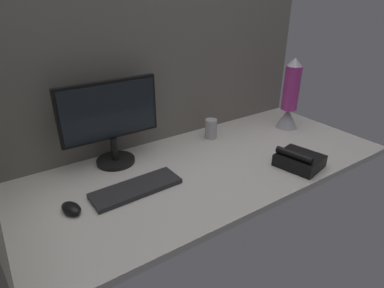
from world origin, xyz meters
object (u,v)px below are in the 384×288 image
Objects in this scene: mouse at (71,208)px; lava_lamp at (290,99)px; keyboard at (136,188)px; desk_phone at (299,160)px; monitor at (110,119)px; mug_steel at (211,129)px.

lava_lamp is (129.48, 10.72, 15.50)cm from mouse.
keyboard is 75.36cm from desk_phone.
monitor is 34.89cm from keyboard.
mouse is at bearing 177.60° from keyboard.
mouse is 86.10cm from mug_steel.
monitor is 1.11× the size of lava_lamp.
lava_lamp is at bearing -11.65° from mouse.
mug_steel is at bearing 164.43° from lava_lamp.
lava_lamp is (101.36, -16.59, -4.92)cm from monitor.
monitor is 1.23× the size of keyboard.
desk_phone is (14.80, -48.22, -2.22)cm from mug_steel.
monitor reaches higher than desk_phone.
mug_steel reaches higher than mouse.
monitor is 44.20cm from mouse.
keyboard is at bearing -94.19° from monitor.
mouse is 0.43× the size of desk_phone.
monitor is 4.20× the size of mug_steel.
lava_lamp reaches higher than mouse.
monitor is 2.05× the size of desk_phone.
desk_phone reaches higher than mouse.
keyboard is 0.90× the size of lava_lamp.
mug_steel is 0.26× the size of lava_lamp.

